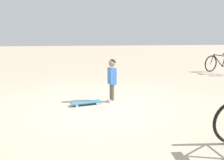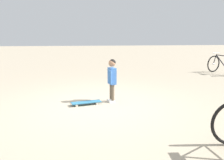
% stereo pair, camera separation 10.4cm
% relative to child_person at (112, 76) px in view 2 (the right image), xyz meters
% --- Properties ---
extents(ground_plane, '(50.00, 50.00, 0.00)m').
position_rel_child_person_xyz_m(ground_plane, '(-0.35, 0.38, -0.66)').
color(ground_plane, tan).
extents(child_person, '(0.40, 0.23, 1.06)m').
position_rel_child_person_xyz_m(child_person, '(0.00, 0.00, 0.00)').
color(child_person, brown).
rests_on(child_person, ground).
extents(skateboard, '(0.36, 0.73, 0.07)m').
position_rel_child_person_xyz_m(skateboard, '(-0.20, 0.63, -0.60)').
color(skateboard, teal).
rests_on(skateboard, ground).
extents(bicycle_mid, '(1.25, 1.03, 0.85)m').
position_rel_child_person_xyz_m(bicycle_mid, '(3.53, -4.96, -0.28)').
color(bicycle_mid, black).
rests_on(bicycle_mid, ground).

